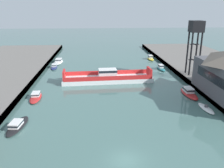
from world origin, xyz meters
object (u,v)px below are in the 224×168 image
at_px(moored_boat_mid_right, 36,96).
at_px(moored_boat_near_right, 54,67).
at_px(chain_ferry, 108,78).
at_px(moored_boat_upstream_a, 151,58).
at_px(crane_tower, 196,33).
at_px(moored_boat_far_left, 161,68).
at_px(moored_boat_far_right, 189,92).
at_px(moored_boat_mid_left, 206,108).
at_px(moored_boat_near_left, 17,125).
at_px(moored_boat_upstream_b, 59,61).

bearing_deg(moored_boat_mid_right, moored_boat_near_right, 90.96).
height_order(chain_ferry, moored_boat_upstream_a, chain_ferry).
xyz_separation_m(moored_boat_upstream_a, crane_tower, (5.61, -24.97, 11.66)).
xyz_separation_m(moored_boat_far_left, moored_boat_far_right, (0.21, -22.47, -0.00)).
height_order(chain_ferry, moored_boat_mid_left, chain_ferry).
bearing_deg(moored_boat_mid_left, crane_tower, 75.59).
bearing_deg(crane_tower, moored_boat_near_left, -146.96).
xyz_separation_m(moored_boat_mid_right, moored_boat_upstream_a, (33.36, 37.45, 0.12)).
bearing_deg(moored_boat_mid_right, moored_boat_far_right, -0.04).
xyz_separation_m(moored_boat_mid_left, moored_boat_far_right, (-0.22, 8.15, 0.30)).
bearing_deg(moored_boat_mid_left, moored_boat_mid_right, 166.35).
relative_size(moored_boat_near_right, moored_boat_far_right, 0.82).
bearing_deg(moored_boat_far_left, moored_boat_near_right, 172.79).
bearing_deg(chain_ferry, moored_boat_upstream_a, 56.49).
bearing_deg(moored_boat_near_left, moored_boat_upstream_a, 56.47).
height_order(moored_boat_upstream_a, crane_tower, crane_tower).
height_order(moored_boat_near_right, crane_tower, crane_tower).
bearing_deg(moored_boat_mid_left, moored_boat_far_left, 90.79).
distance_m(moored_boat_mid_right, moored_boat_upstream_a, 50.15).
distance_m(chain_ferry, moored_boat_mid_left, 26.22).
xyz_separation_m(moored_boat_near_right, crane_tower, (39.42, -14.23, 11.78)).
relative_size(moored_boat_near_left, moored_boat_upstream_b, 0.87).
bearing_deg(moored_boat_upstream_a, moored_boat_near_right, -162.37).
bearing_deg(moored_boat_mid_right, crane_tower, 17.75).
bearing_deg(moored_boat_upstream_a, moored_boat_upstream_b, -175.07).
bearing_deg(crane_tower, moored_boat_upstream_b, 150.55).
distance_m(chain_ferry, moored_boat_near_left, 28.78).
xyz_separation_m(moored_boat_near_left, moored_boat_far_left, (33.22, 35.30, 0.12)).
distance_m(chain_ferry, moored_boat_far_left, 20.69).
bearing_deg(moored_boat_upstream_a, chain_ferry, -123.51).
bearing_deg(chain_ferry, moored_boat_far_right, -32.46).
bearing_deg(moored_boat_far_left, moored_boat_far_right, -89.47).
distance_m(moored_boat_near_right, moored_boat_far_right, 43.17).
relative_size(moored_boat_near_left, moored_boat_mid_right, 1.03).
relative_size(moored_boat_far_right, moored_boat_upstream_b, 0.93).
bearing_deg(moored_boat_mid_right, moored_boat_upstream_a, 48.31).
bearing_deg(moored_boat_mid_right, chain_ferry, 34.92).
height_order(moored_boat_near_left, moored_boat_far_left, moored_boat_far_left).
bearing_deg(moored_boat_mid_left, moored_boat_near_left, -172.07).
bearing_deg(moored_boat_near_left, moored_boat_mid_left, 7.93).
xyz_separation_m(moored_boat_near_right, moored_boat_far_right, (33.89, -26.73, 0.12)).
bearing_deg(moored_boat_far_right, moored_boat_mid_left, -88.48).
bearing_deg(moored_boat_mid_left, moored_boat_near_right, 134.36).
bearing_deg(chain_ferry, moored_boat_mid_right, -145.08).
height_order(moored_boat_near_right, moored_boat_far_left, moored_boat_far_left).
xyz_separation_m(moored_boat_mid_left, moored_boat_mid_right, (-33.66, 8.17, 0.19)).
xyz_separation_m(chain_ferry, moored_boat_near_right, (-16.38, 15.59, -0.57)).
relative_size(moored_boat_far_right, crane_tower, 0.55).
bearing_deg(moored_boat_near_right, moored_boat_near_left, -89.32).
bearing_deg(moored_boat_near_left, chain_ferry, 56.44).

